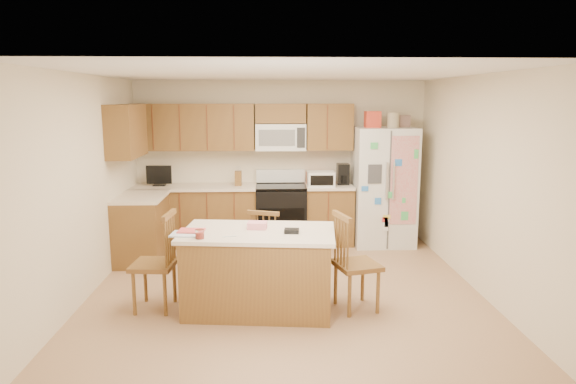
{
  "coord_description": "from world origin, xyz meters",
  "views": [
    {
      "loc": [
        -0.19,
        -5.79,
        2.23
      ],
      "look_at": [
        0.05,
        0.35,
        1.1
      ],
      "focal_mm": 32.0,
      "sensor_mm": 36.0,
      "label": 1
    }
  ],
  "objects_px": {
    "refrigerator": "(384,185)",
    "windsor_chair_left": "(156,264)",
    "stove": "(281,214)",
    "island": "(259,270)",
    "windsor_chair_back": "(267,249)",
    "windsor_chair_right": "(354,264)"
  },
  "relations": [
    {
      "from": "stove",
      "to": "windsor_chair_left",
      "type": "distance_m",
      "value": 2.83
    },
    {
      "from": "stove",
      "to": "windsor_chair_left",
      "type": "xyz_separation_m",
      "value": [
        -1.39,
        -2.47,
        0.03
      ]
    },
    {
      "from": "refrigerator",
      "to": "windsor_chair_left",
      "type": "height_order",
      "value": "refrigerator"
    },
    {
      "from": "island",
      "to": "windsor_chair_right",
      "type": "bearing_deg",
      "value": -1.61
    },
    {
      "from": "island",
      "to": "windsor_chair_back",
      "type": "height_order",
      "value": "island"
    },
    {
      "from": "island",
      "to": "windsor_chair_back",
      "type": "bearing_deg",
      "value": 83.0
    },
    {
      "from": "windsor_chair_left",
      "to": "windsor_chair_back",
      "type": "xyz_separation_m",
      "value": [
        1.18,
        0.67,
        -0.05
      ]
    },
    {
      "from": "refrigerator",
      "to": "windsor_chair_right",
      "type": "distance_m",
      "value": 2.67
    },
    {
      "from": "stove",
      "to": "windsor_chair_back",
      "type": "distance_m",
      "value": 1.81
    },
    {
      "from": "refrigerator",
      "to": "windsor_chair_back",
      "type": "distance_m",
      "value": 2.53
    },
    {
      "from": "stove",
      "to": "windsor_chair_right",
      "type": "relative_size",
      "value": 1.07
    },
    {
      "from": "stove",
      "to": "island",
      "type": "height_order",
      "value": "stove"
    },
    {
      "from": "refrigerator",
      "to": "windsor_chair_back",
      "type": "bearing_deg",
      "value": -135.8
    },
    {
      "from": "refrigerator",
      "to": "windsor_chair_back",
      "type": "relative_size",
      "value": 2.16
    },
    {
      "from": "windsor_chair_left",
      "to": "refrigerator",
      "type": "bearing_deg",
      "value": 39.12
    },
    {
      "from": "windsor_chair_back",
      "to": "windsor_chair_left",
      "type": "bearing_deg",
      "value": -150.25
    },
    {
      "from": "refrigerator",
      "to": "windsor_chair_left",
      "type": "distance_m",
      "value": 3.83
    },
    {
      "from": "windsor_chair_left",
      "to": "stove",
      "type": "bearing_deg",
      "value": 60.67
    },
    {
      "from": "refrigerator",
      "to": "stove",
      "type": "bearing_deg",
      "value": 177.7
    },
    {
      "from": "windsor_chair_left",
      "to": "windsor_chair_back",
      "type": "relative_size",
      "value": 1.12
    },
    {
      "from": "island",
      "to": "windsor_chair_right",
      "type": "height_order",
      "value": "windsor_chair_right"
    },
    {
      "from": "stove",
      "to": "refrigerator",
      "type": "xyz_separation_m",
      "value": [
        1.57,
        -0.06,
        0.45
      ]
    }
  ]
}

